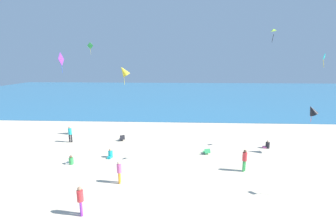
% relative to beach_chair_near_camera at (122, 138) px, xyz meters
% --- Properties ---
extents(ground_plane, '(120.00, 120.00, 0.00)m').
position_rel_beach_chair_near_camera_xyz_m(ground_plane, '(5.24, -3.64, -0.28)').
color(ground_plane, beige).
extents(ocean_water, '(120.00, 60.00, 0.05)m').
position_rel_beach_chair_near_camera_xyz_m(ocean_water, '(5.24, 37.84, -0.25)').
color(ocean_water, teal).
rests_on(ocean_water, ground_plane).
extents(beach_chair_near_camera, '(0.74, 0.85, 0.63)m').
position_rel_beach_chair_near_camera_xyz_m(beach_chair_near_camera, '(0.00, 0.00, 0.00)').
color(beach_chair_near_camera, black).
rests_on(beach_chair_near_camera, ground_plane).
extents(beach_chair_far_right, '(0.71, 0.78, 0.53)m').
position_rel_beach_chair_near_camera_xyz_m(beach_chair_far_right, '(8.68, -3.29, -0.04)').
color(beach_chair_far_right, '#2D9956').
rests_on(beach_chair_far_right, ground_plane).
extents(person_0, '(0.41, 0.41, 1.75)m').
position_rel_beach_chair_near_camera_xyz_m(person_0, '(-5.32, -0.77, 0.73)').
color(person_0, black).
rests_on(person_0, ground_plane).
extents(person_1, '(0.42, 0.68, 0.82)m').
position_rel_beach_chair_near_camera_xyz_m(person_1, '(0.02, -4.53, 0.02)').
color(person_1, '#19ADB2').
rests_on(person_1, ground_plane).
extents(person_2, '(0.50, 0.50, 1.76)m').
position_rel_beach_chair_near_camera_xyz_m(person_2, '(11.18, -6.64, 0.74)').
color(person_2, green).
rests_on(person_2, ground_plane).
extents(person_3, '(0.67, 0.41, 0.82)m').
position_rel_beach_chair_near_camera_xyz_m(person_3, '(14.79, -1.52, 0.02)').
color(person_3, black).
rests_on(person_3, ground_plane).
extents(person_4, '(0.46, 0.46, 1.73)m').
position_rel_beach_chair_near_camera_xyz_m(person_4, '(0.71, -12.46, 0.72)').
color(person_4, purple).
rests_on(person_4, ground_plane).
extents(person_5, '(0.35, 0.35, 1.62)m').
position_rel_beach_chair_near_camera_xyz_m(person_5, '(1.97, -8.90, 0.66)').
color(person_5, orange).
rests_on(person_5, ground_plane).
extents(person_6, '(0.61, 0.37, 0.77)m').
position_rel_beach_chair_near_camera_xyz_m(person_6, '(-2.87, -6.04, 0.00)').
color(person_6, green).
rests_on(person_6, ground_plane).
extents(kite_black, '(1.10, 0.84, 1.59)m').
position_rel_beach_chair_near_camera_xyz_m(kite_black, '(17.74, -3.13, 3.91)').
color(kite_black, black).
extents(kite_lime, '(0.49, 0.51, 0.93)m').
position_rel_beach_chair_near_camera_xyz_m(kite_lime, '(12.65, -6.14, 10.23)').
color(kite_lime, '#99DB33').
extents(kite_teal, '(0.38, 0.45, 1.19)m').
position_rel_beach_chair_near_camera_xyz_m(kite_teal, '(18.77, -2.05, 8.45)').
color(kite_teal, '#1EADAD').
extents(kite_yellow, '(1.43, 1.12, 2.12)m').
position_rel_beach_chair_near_camera_xyz_m(kite_yellow, '(0.21, 1.11, 7.07)').
color(kite_yellow, yellow).
extents(kite_green, '(1.00, 0.17, 1.79)m').
position_rel_beach_chair_near_camera_xyz_m(kite_green, '(-7.63, 12.83, 10.39)').
color(kite_green, green).
extents(kite_purple, '(0.10, 1.13, 1.75)m').
position_rel_beach_chair_near_camera_xyz_m(kite_purple, '(-4.26, -3.29, 8.26)').
color(kite_purple, purple).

